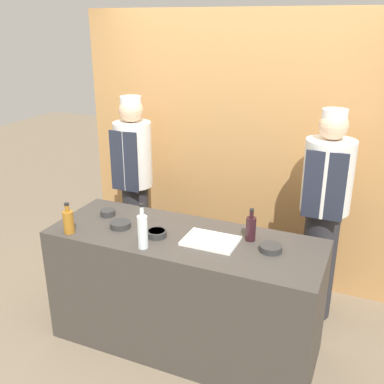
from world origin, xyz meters
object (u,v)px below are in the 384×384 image
(sauce_bowl_green, at_px, (271,248))
(bottle_amber, at_px, (68,221))
(sauce_bowl_white, at_px, (120,224))
(cutting_board, at_px, (211,241))
(bottle_clear, at_px, (143,231))
(sauce_bowl_purple, at_px, (108,212))
(chef_right, at_px, (324,211))
(chef_left, at_px, (134,182))
(sauce_bowl_yellow, at_px, (157,233))
(bottle_wine, at_px, (251,228))

(sauce_bowl_green, xyz_separation_m, bottle_amber, (-1.37, -0.30, 0.06))
(sauce_bowl_white, distance_m, cutting_board, 0.69)
(bottle_amber, bearing_deg, cutting_board, 14.86)
(cutting_board, distance_m, bottle_clear, 0.47)
(sauce_bowl_purple, relative_size, bottle_clear, 0.37)
(bottle_clear, bearing_deg, chef_right, 45.03)
(sauce_bowl_white, bearing_deg, sauce_bowl_green, 4.23)
(sauce_bowl_white, xyz_separation_m, bottle_clear, (0.30, -0.21, 0.10))
(chef_left, bearing_deg, chef_right, 0.00)
(chef_left, bearing_deg, sauce_bowl_purple, -77.02)
(sauce_bowl_white, height_order, cutting_board, sauce_bowl_white)
(sauce_bowl_yellow, height_order, chef_right, chef_right)
(cutting_board, bearing_deg, bottle_clear, -147.11)
(sauce_bowl_purple, height_order, cutting_board, sauce_bowl_purple)
(sauce_bowl_yellow, height_order, bottle_wine, bottle_wine)
(bottle_clear, bearing_deg, bottle_amber, -178.98)
(bottle_wine, bearing_deg, chef_left, 153.64)
(sauce_bowl_yellow, distance_m, bottle_wine, 0.65)
(sauce_bowl_green, bearing_deg, bottle_wine, 149.29)
(chef_left, xyz_separation_m, chef_right, (1.67, 0.00, -0.00))
(cutting_board, bearing_deg, sauce_bowl_green, 5.68)
(sauce_bowl_yellow, bearing_deg, chef_left, 128.45)
(sauce_bowl_green, bearing_deg, chef_right, 72.31)
(sauce_bowl_purple, height_order, bottle_amber, bottle_amber)
(sauce_bowl_purple, bearing_deg, chef_left, 102.98)
(bottle_wine, bearing_deg, bottle_clear, -148.12)
(sauce_bowl_yellow, height_order, cutting_board, sauce_bowl_yellow)
(sauce_bowl_green, xyz_separation_m, bottle_clear, (-0.78, -0.29, 0.10))
(sauce_bowl_yellow, relative_size, bottle_wine, 0.61)
(bottle_amber, bearing_deg, sauce_bowl_yellow, 17.88)
(sauce_bowl_yellow, distance_m, sauce_bowl_green, 0.78)
(bottle_clear, bearing_deg, cutting_board, 32.89)
(chef_right, bearing_deg, chef_left, -180.00)
(bottle_wine, bearing_deg, cutting_board, -149.79)
(sauce_bowl_green, height_order, chef_left, chef_left)
(sauce_bowl_purple, xyz_separation_m, sauce_bowl_green, (1.29, -0.06, -0.00))
(sauce_bowl_yellow, bearing_deg, sauce_bowl_white, 175.30)
(cutting_board, xyz_separation_m, chef_left, (-1.04, 0.77, 0.03))
(bottle_wine, bearing_deg, sauce_bowl_green, -30.71)
(sauce_bowl_white, relative_size, chef_right, 0.09)
(bottle_wine, distance_m, bottle_amber, 1.27)
(chef_left, bearing_deg, bottle_clear, -57.09)
(cutting_board, xyz_separation_m, bottle_amber, (-0.97, -0.26, 0.08))
(chef_left, distance_m, chef_right, 1.67)
(sauce_bowl_green, height_order, bottle_wine, bottle_wine)
(sauce_bowl_yellow, relative_size, chef_left, 0.08)
(cutting_board, height_order, chef_left, chef_left)
(bottle_clear, height_order, chef_left, chef_left)
(sauce_bowl_white, xyz_separation_m, chef_left, (-0.35, 0.81, 0.01))
(chef_right, bearing_deg, bottle_amber, -147.36)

